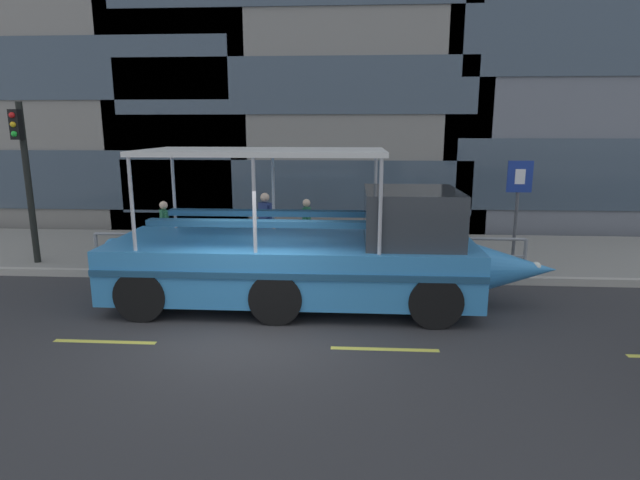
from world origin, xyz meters
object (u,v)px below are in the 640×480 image
traffic_light_pole (25,167)px  pedestrian_mid_right (265,219)px  duck_tour_boat (318,255)px  parking_sign (518,196)px  pedestrian_near_bow (456,218)px  pedestrian_near_stern (165,225)px  pedestrian_mid_left (307,221)px

traffic_light_pole → pedestrian_mid_right: bearing=9.5°
duck_tour_boat → pedestrian_mid_right: bearing=117.2°
parking_sign → pedestrian_near_bow: 1.77m
traffic_light_pole → pedestrian_mid_right: size_ratio=2.32×
traffic_light_pole → parking_sign: traffic_light_pole is taller
parking_sign → pedestrian_near_bow: bearing=141.6°
pedestrian_near_bow → pedestrian_near_stern: (-7.66, -0.77, -0.12)m
traffic_light_pole → pedestrian_near_stern: traffic_light_pole is taller
traffic_light_pole → pedestrian_mid_right: (5.85, 0.98, -1.40)m
traffic_light_pole → pedestrian_near_stern: bearing=9.9°
duck_tour_boat → parking_sign: bearing=27.8°
traffic_light_pole → duck_tour_boat: bearing=-16.1°
pedestrian_near_bow → pedestrian_near_stern: 7.70m
traffic_light_pole → duck_tour_boat: (7.46, -2.16, -1.59)m
pedestrian_near_bow → pedestrian_mid_right: size_ratio=1.01×
pedestrian_near_bow → pedestrian_mid_right: bearing=-176.0°
pedestrian_mid_left → pedestrian_near_stern: 3.75m
parking_sign → pedestrian_near_bow: size_ratio=1.51×
pedestrian_mid_right → duck_tour_boat: bearing=-62.8°
traffic_light_pole → pedestrian_mid_left: 7.21m
traffic_light_pole → pedestrian_mid_left: bearing=11.1°
pedestrian_mid_left → pedestrian_near_stern: (-3.66, -0.79, 0.01)m
parking_sign → duck_tour_boat: (-4.72, -2.49, -0.93)m
traffic_light_pole → pedestrian_mid_left: traffic_light_pole is taller
parking_sign → pedestrian_mid_left: bearing=169.0°
traffic_light_pole → pedestrian_near_bow: traffic_light_pole is taller
pedestrian_mid_left → pedestrian_mid_right: 1.14m
parking_sign → pedestrian_mid_left: size_ratio=1.73×
pedestrian_near_bow → pedestrian_mid_left: size_ratio=1.14×
pedestrian_mid_right → pedestrian_near_stern: bearing=-171.0°
parking_sign → pedestrian_mid_left: parking_sign is taller
parking_sign → pedestrian_mid_right: 6.41m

